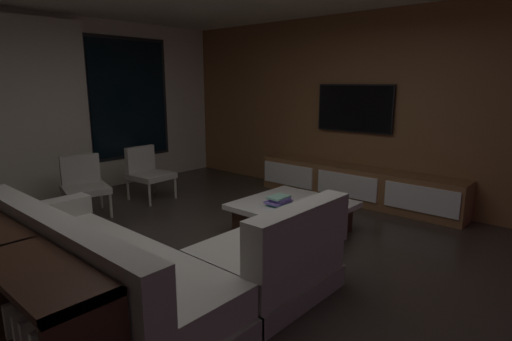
# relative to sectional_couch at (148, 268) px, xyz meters

# --- Properties ---
(floor) EXTENTS (9.20, 9.20, 0.00)m
(floor) POSITION_rel_sectional_couch_xyz_m (0.84, 0.06, -0.29)
(floor) COLOR #332B26
(back_wall_with_window) EXTENTS (6.60, 0.30, 2.70)m
(back_wall_with_window) POSITION_rel_sectional_couch_xyz_m (0.78, 3.67, 1.05)
(back_wall_with_window) COLOR beige
(back_wall_with_window) RESTS_ON floor
(media_wall) EXTENTS (0.12, 7.80, 2.70)m
(media_wall) POSITION_rel_sectional_couch_xyz_m (3.90, 0.06, 1.06)
(media_wall) COLOR brown
(media_wall) RESTS_ON floor
(sectional_couch) EXTENTS (1.98, 2.50, 0.82)m
(sectional_couch) POSITION_rel_sectional_couch_xyz_m (0.00, 0.00, 0.00)
(sectional_couch) COLOR gray
(sectional_couch) RESTS_ON floor
(coffee_table) EXTENTS (1.16, 1.16, 0.36)m
(coffee_table) POSITION_rel_sectional_couch_xyz_m (2.00, 0.06, -0.10)
(coffee_table) COLOR #3B2217
(coffee_table) RESTS_ON floor
(book_stack_on_coffee_table) EXTENTS (0.29, 0.22, 0.11)m
(book_stack_on_coffee_table) POSITION_rel_sectional_couch_xyz_m (1.82, 0.14, 0.12)
(book_stack_on_coffee_table) COLOR #347876
(book_stack_on_coffee_table) RESTS_ON coffee_table
(accent_chair_near_window) EXTENTS (0.58, 0.60, 0.78)m
(accent_chair_near_window) POSITION_rel_sectional_couch_xyz_m (1.71, 2.57, 0.14)
(accent_chair_near_window) COLOR #B2ADA0
(accent_chair_near_window) RESTS_ON floor
(accent_chair_by_curtain) EXTENTS (0.66, 0.68, 0.78)m
(accent_chair_by_curtain) POSITION_rel_sectional_couch_xyz_m (0.72, 2.53, 0.14)
(accent_chair_by_curtain) COLOR #B2ADA0
(accent_chair_by_curtain) RESTS_ON floor
(media_console) EXTENTS (0.46, 3.10, 0.52)m
(media_console) POSITION_rel_sectional_couch_xyz_m (3.61, 0.11, -0.04)
(media_console) COLOR brown
(media_console) RESTS_ON floor
(mounted_tv) EXTENTS (0.05, 1.20, 0.69)m
(mounted_tv) POSITION_rel_sectional_couch_xyz_m (3.79, 0.31, 1.06)
(mounted_tv) COLOR black
(console_table_behind_couch) EXTENTS (0.40, 2.10, 0.74)m
(console_table_behind_couch) POSITION_rel_sectional_couch_xyz_m (-0.91, 0.13, 0.12)
(console_table_behind_couch) COLOR #3B2217
(console_table_behind_couch) RESTS_ON floor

